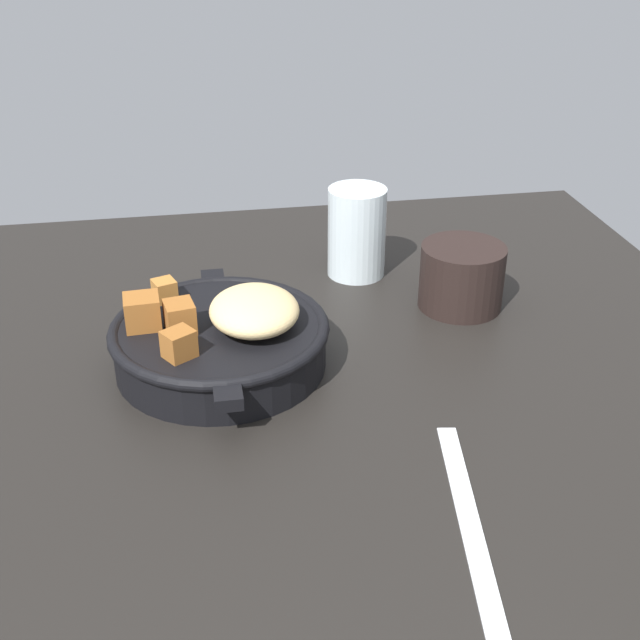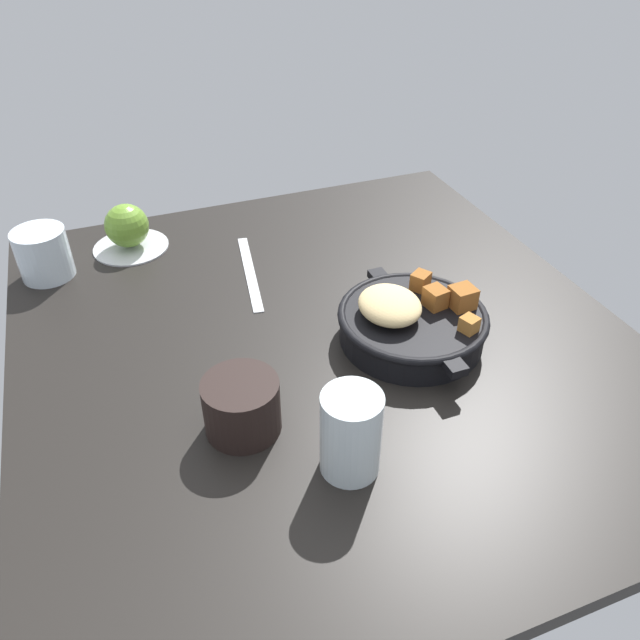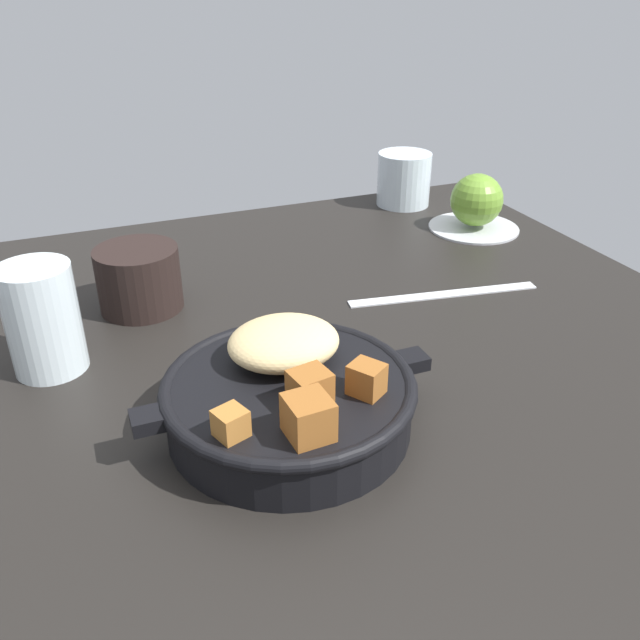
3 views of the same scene
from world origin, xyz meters
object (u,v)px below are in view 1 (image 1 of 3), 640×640
at_px(cast_iron_skillet, 222,338).
at_px(water_glass_tall, 357,232).
at_px(butter_knife, 469,521).
at_px(coffee_mug_dark, 462,277).

distance_m(cast_iron_skillet, water_glass_tall, 0.25).
relative_size(cast_iron_skillet, water_glass_tall, 2.39).
xyz_separation_m(butter_knife, coffee_mug_dark, (-0.33, 0.10, 0.03)).
height_order(cast_iron_skillet, butter_knife, cast_iron_skillet).
height_order(cast_iron_skillet, water_glass_tall, water_glass_tall).
bearing_deg(cast_iron_skillet, water_glass_tall, 136.91).
height_order(butter_knife, coffee_mug_dark, coffee_mug_dark).
distance_m(cast_iron_skillet, butter_knife, 0.30).
bearing_deg(coffee_mug_dark, cast_iron_skillet, -72.97).
distance_m(coffee_mug_dark, water_glass_tall, 0.14).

